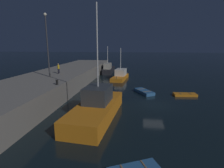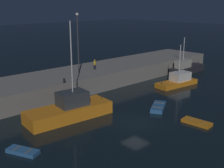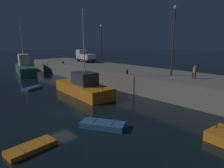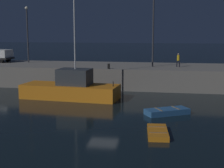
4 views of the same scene
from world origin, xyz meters
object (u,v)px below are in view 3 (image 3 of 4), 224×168
Objects in this scene: lamp_post_east at (174,36)px; dockworker at (194,71)px; dinghy_red_small at (103,125)px; bollard_west at (63,62)px; fishing_boat_white at (25,68)px; rowboat_white_mid at (31,148)px; bollard_central at (127,72)px; utility_truck at (85,56)px; lamp_post_west at (101,41)px; dinghy_orange_near at (32,88)px; fishing_boat_blue at (83,87)px.

lamp_post_east reaches higher than dockworker.
bollard_west is (-25.04, 10.67, 2.62)m from dinghy_red_small.
fishing_boat_white reaches higher than dockworker.
rowboat_white_mid is at bearing -94.85° from dockworker.
bollard_west is at bearing -171.64° from lamp_post_east.
lamp_post_east is at bearing 34.88° from bollard_central.
bollard_west reaches higher than dinghy_red_small.
rowboat_white_mid is 0.59× the size of utility_truck.
lamp_post_west is at bearing 171.97° from lamp_post_east.
bollard_central is (12.64, -5.94, -4.24)m from lamp_post_west.
fishing_boat_white is 7.32× the size of dockworker.
fishing_boat_white reaches higher than rowboat_white_mid.
lamp_post_east reaches higher than lamp_post_west.
fishing_boat_white reaches higher than lamp_post_east.
bollard_central is at bearing 41.41° from dinghy_orange_near.
bollard_west is at bearing 179.74° from bollard_central.
dinghy_red_small is 14.47m from dockworker.
dockworker is 26.39m from bollard_west.
bollard_central is (18.04, -0.08, 0.00)m from bollard_west.
bollard_central is (-6.44, 16.43, 2.69)m from rowboat_white_mid.
dockworker is at bearing 23.12° from bollard_central.
lamp_post_east reaches higher than bollard_central.
rowboat_white_mid is at bearing -19.56° from fishing_boat_white.
bollard_central is at bearing 111.39° from rowboat_white_mid.
bollard_central is at bearing -156.88° from dockworker.
dinghy_orange_near is 5.31× the size of bollard_west.
utility_truck is (-15.11, 11.21, 2.77)m from fishing_boat_blue.
fishing_boat_blue reaches higher than utility_truck.
utility_truck is at bearing 147.01° from dinghy_red_small.
fishing_boat_blue is at bearing 130.76° from rowboat_white_mid.
dinghy_red_small is 6.52× the size of bollard_central.
dockworker is at bearing -6.80° from lamp_post_west.
fishing_boat_blue is at bearing 153.05° from dinghy_red_small.
bollard_central is at bearing 61.68° from fishing_boat_blue.
bollard_west is (-23.00, -3.38, -4.90)m from lamp_post_east.
utility_truck is at bearing 174.45° from lamp_post_east.
dockworker is (34.68, 8.18, 2.15)m from fishing_boat_white.
dinghy_red_small is 6.60× the size of bollard_west.
dinghy_orange_near is 0.57× the size of utility_truck.
lamp_post_west is 0.86× the size of lamp_post_east.
lamp_post_east is at bearing 14.53° from fishing_boat_white.
dinghy_orange_near is (15.84, -4.74, -1.19)m from fishing_boat_white.
fishing_boat_blue reaches higher than dockworker.
rowboat_white_mid is (9.41, -10.91, -0.90)m from fishing_boat_blue.
lamp_post_west reaches higher than bollard_central.
dinghy_orange_near is 21.67m from lamp_post_east.
lamp_post_east reaches higher than dinghy_orange_near.
lamp_post_west is at bearing 130.16° from fishing_boat_blue.
dinghy_orange_near is 16.99m from lamp_post_west.
dinghy_red_small is at bearing -40.08° from lamp_post_west.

